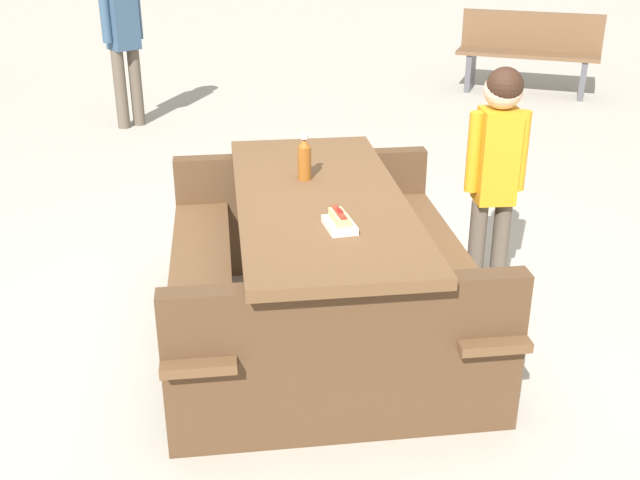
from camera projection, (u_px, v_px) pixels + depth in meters
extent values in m
plane|color=#ADA599|center=(320.00, 337.00, 3.85)|extent=(30.00, 30.00, 0.00)
cube|color=brown|center=(320.00, 200.00, 3.55)|extent=(1.89, 1.02, 0.05)
cube|color=brown|center=(435.00, 252.00, 3.74)|extent=(1.82, 0.54, 0.04)
cube|color=brown|center=(201.00, 265.00, 3.61)|extent=(1.82, 0.54, 0.04)
cube|color=#4D3520|center=(346.00, 363.00, 3.00)|extent=(0.30, 1.40, 0.70)
cube|color=#4D3520|center=(302.00, 213.00, 4.41)|extent=(0.30, 1.40, 0.70)
cylinder|color=brown|center=(304.00, 163.00, 3.71)|extent=(0.07, 0.07, 0.16)
cone|color=brown|center=(304.00, 143.00, 3.67)|extent=(0.06, 0.06, 0.04)
cylinder|color=silver|center=(304.00, 137.00, 3.65)|extent=(0.04, 0.04, 0.02)
cube|color=white|center=(340.00, 225.00, 3.18)|extent=(0.18, 0.11, 0.03)
cube|color=#D8B272|center=(340.00, 218.00, 3.17)|extent=(0.15, 0.06, 0.04)
cylinder|color=maroon|center=(340.00, 213.00, 3.16)|extent=(0.14, 0.03, 0.03)
ellipsoid|color=maroon|center=(340.00, 211.00, 3.16)|extent=(0.07, 0.03, 0.01)
cylinder|color=brown|center=(476.00, 252.00, 4.09)|extent=(0.09, 0.09, 0.57)
cylinder|color=brown|center=(499.00, 251.00, 4.10)|extent=(0.09, 0.09, 0.57)
cube|color=orange|center=(497.00, 156.00, 3.88)|extent=(0.21, 0.22, 0.48)
cylinder|color=orange|center=(474.00, 152.00, 3.86)|extent=(0.07, 0.07, 0.41)
cylinder|color=orange|center=(521.00, 151.00, 3.88)|extent=(0.07, 0.07, 0.41)
sphere|color=beige|center=(503.00, 90.00, 3.75)|extent=(0.19, 0.19, 0.19)
sphere|color=#331E14|center=(505.00, 86.00, 3.72)|extent=(0.18, 0.18, 0.18)
cube|color=brown|center=(528.00, 54.00, 8.37)|extent=(1.19, 1.46, 0.04)
cube|color=brown|center=(532.00, 31.00, 8.44)|extent=(0.90, 1.25, 0.40)
cube|color=#4C4C51|center=(470.00, 71.00, 8.64)|extent=(0.33, 0.26, 0.41)
cube|color=#4C4C51|center=(583.00, 79.00, 8.28)|extent=(0.33, 0.26, 0.41)
cylinder|color=brown|center=(121.00, 90.00, 7.15)|extent=(0.11, 0.11, 0.72)
cylinder|color=brown|center=(136.00, 87.00, 7.25)|extent=(0.11, 0.11, 0.72)
cube|color=#334C66|center=(121.00, 15.00, 6.93)|extent=(0.30, 0.31, 0.61)
cylinder|color=#334C66|center=(105.00, 13.00, 6.82)|extent=(0.09, 0.09, 0.52)
cylinder|color=#334C66|center=(136.00, 10.00, 7.01)|extent=(0.09, 0.09, 0.52)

